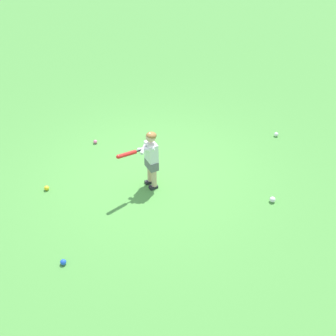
{
  "coord_description": "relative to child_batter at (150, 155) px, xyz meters",
  "views": [
    {
      "loc": [
        5.3,
        2.28,
        4.16
      ],
      "look_at": [
        0.41,
        0.49,
        0.45
      ],
      "focal_mm": 40.34,
      "sensor_mm": 36.0,
      "label": 1
    }
  ],
  "objects": [
    {
      "name": "play_ball_far_left",
      "position": [
        0.74,
        -1.67,
        -0.61
      ],
      "size": [
        0.09,
        0.09,
        0.09
      ],
      "primitive_type": "sphere",
      "color": "yellow",
      "rests_on": "ground"
    },
    {
      "name": "play_ball_behind_batter",
      "position": [
        -0.93,
        -1.63,
        -0.61
      ],
      "size": [
        0.08,
        0.08,
        0.08
      ],
      "primitive_type": "sphere",
      "color": "pink",
      "rests_on": "ground"
    },
    {
      "name": "play_ball_far_right",
      "position": [
        -0.3,
        2.09,
        -0.6
      ],
      "size": [
        0.1,
        0.1,
        0.1
      ],
      "primitive_type": "sphere",
      "color": "white",
      "rests_on": "ground"
    },
    {
      "name": "child_batter",
      "position": [
        0.0,
        0.0,
        0.0
      ],
      "size": [
        0.72,
        0.52,
        1.08
      ],
      "color": "#232328",
      "rests_on": "ground"
    },
    {
      "name": "ground_plane",
      "position": [
        -0.44,
        -0.17,
        -0.65
      ],
      "size": [
        40.0,
        40.0,
        0.0
      ],
      "primitive_type": "plane",
      "color": "#519942"
    },
    {
      "name": "play_ball_midfield",
      "position": [
        -2.53,
        1.88,
        -0.6
      ],
      "size": [
        0.09,
        0.09,
        0.09
      ],
      "primitive_type": "sphere",
      "color": "white",
      "rests_on": "ground"
    },
    {
      "name": "play_ball_center_lawn",
      "position": [
        2.06,
        -0.47,
        -0.61
      ],
      "size": [
        0.09,
        0.09,
        0.09
      ],
      "primitive_type": "sphere",
      "color": "blue",
      "rests_on": "ground"
    }
  ]
}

